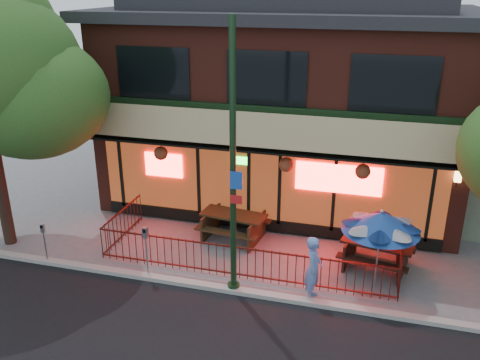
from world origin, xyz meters
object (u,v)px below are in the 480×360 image
object	(u,v)px
street_light	(233,180)
parking_meter_near	(146,244)
picnic_table_left	(234,222)
parking_meter_far	(44,237)
picnic_table_right	(377,251)
pedestrian	(313,268)
patio_umbrella	(381,222)

from	to	relation	value
street_light	parking_meter_near	size ratio (longest dim) A/B	4.58
picnic_table_left	parking_meter_far	xyz separation A→B (m)	(-4.82, -2.88, 0.28)
parking_meter_near	picnic_table_right	bearing A→B (deg)	19.62
pedestrian	picnic_table_left	bearing A→B (deg)	48.83
street_light	picnic_table_left	xyz separation A→B (m)	(-0.80, 2.80, -2.58)
patio_umbrella	pedestrian	xyz separation A→B (m)	(-1.55, -0.94, -1.07)
street_light	patio_umbrella	xyz separation A→B (m)	(3.60, 1.14, -1.20)
picnic_table_left	pedestrian	distance (m)	3.87
patio_umbrella	parking_meter_far	bearing A→B (deg)	-172.47
pedestrian	parking_meter_far	bearing A→B (deg)	93.30
picnic_table_right	patio_umbrella	bearing A→B (deg)	-90.00
patio_umbrella	parking_meter_near	bearing A→B (deg)	-169.36
picnic_table_right	pedestrian	bearing A→B (deg)	-128.37
patio_umbrella	pedestrian	distance (m)	2.10
parking_meter_far	picnic_table_right	bearing A→B (deg)	13.67
patio_umbrella	parking_meter_far	distance (m)	9.36
street_light	patio_umbrella	bearing A→B (deg)	17.60
street_light	parking_meter_near	distance (m)	3.25
parking_meter_near	parking_meter_far	distance (m)	3.16
patio_umbrella	pedestrian	size ratio (longest dim) A/B	1.30
picnic_table_left	patio_umbrella	world-z (taller)	patio_umbrella
picnic_table_right	pedestrian	size ratio (longest dim) A/B	1.26
street_light	parking_meter_far	size ratio (longest dim) A/B	5.57
picnic_table_right	patio_umbrella	distance (m)	1.73
parking_meter_near	parking_meter_far	xyz separation A→B (m)	(-3.16, -0.08, -0.18)
picnic_table_left	patio_umbrella	xyz separation A→B (m)	(4.40, -1.66, 1.38)
picnic_table_left	patio_umbrella	bearing A→B (deg)	-20.69
picnic_table_right	parking_meter_far	world-z (taller)	parking_meter_far
picnic_table_right	parking_meter_far	xyz separation A→B (m)	(-9.22, -2.24, 0.30)
picnic_table_left	parking_meter_near	distance (m)	3.29
picnic_table_right	parking_meter_far	bearing A→B (deg)	-166.33
picnic_table_right	patio_umbrella	xyz separation A→B (m)	(0.00, -1.02, 1.40)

